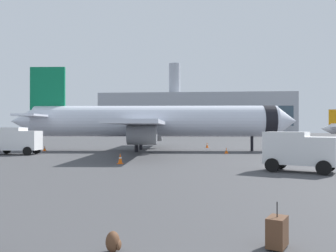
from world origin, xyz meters
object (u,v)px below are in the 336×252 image
(airplane_at_gate, at_px, (153,121))
(traveller_backpack, at_px, (113,242))
(safety_cone_mid, at_px, (45,148))
(cargo_van, at_px, (299,150))
(safety_cone_far, at_px, (226,151))
(rolling_suitcase, at_px, (277,232))
(safety_cone_outer, at_px, (207,145))
(service_truck, at_px, (16,140))
(safety_cone_near, at_px, (120,159))

(airplane_at_gate, relative_size, traveller_backpack, 74.45)
(safety_cone_mid, height_order, traveller_backpack, safety_cone_mid)
(cargo_van, distance_m, safety_cone_far, 16.92)
(cargo_van, distance_m, rolling_suitcase, 15.88)
(safety_cone_far, height_order, safety_cone_outer, safety_cone_outer)
(airplane_at_gate, height_order, traveller_backpack, airplane_at_gate)
(airplane_at_gate, relative_size, service_truck, 7.35)
(cargo_van, xyz_separation_m, rolling_suitcase, (-4.63, -15.16, -1.06))
(cargo_van, bearing_deg, rolling_suitcase, -106.98)
(service_truck, xyz_separation_m, safety_cone_near, (13.29, -8.79, -1.19))
(cargo_van, distance_m, safety_cone_near, 13.40)
(safety_cone_outer, relative_size, traveller_backpack, 1.62)
(airplane_at_gate, bearing_deg, safety_cone_outer, 46.83)
(service_truck, xyz_separation_m, cargo_van, (25.99, -12.92, -0.16))
(safety_cone_mid, xyz_separation_m, traveller_backpack, (17.02, -34.56, -0.10))
(service_truck, distance_m, safety_cone_near, 15.98)
(cargo_van, bearing_deg, safety_cone_near, 162.01)
(safety_cone_near, bearing_deg, service_truck, 146.51)
(airplane_at_gate, height_order, cargo_van, airplane_at_gate)
(safety_cone_outer, bearing_deg, rolling_suitcase, -89.08)
(service_truck, height_order, safety_cone_mid, service_truck)
(safety_cone_far, distance_m, safety_cone_outer, 11.29)
(airplane_at_gate, bearing_deg, safety_cone_far, -23.52)
(airplane_at_gate, bearing_deg, cargo_van, -59.08)
(safety_cone_outer, distance_m, rolling_suitcase, 42.83)
(safety_cone_near, relative_size, safety_cone_mid, 1.26)
(rolling_suitcase, bearing_deg, traveller_backpack, -171.10)
(cargo_van, height_order, safety_cone_far, cargo_van)
(safety_cone_mid, relative_size, traveller_backpack, 1.39)
(safety_cone_near, bearing_deg, safety_cone_mid, 130.96)
(rolling_suitcase, bearing_deg, airplane_at_gate, 102.02)
(cargo_van, bearing_deg, service_truck, 153.57)
(service_truck, height_order, cargo_van, service_truck)
(cargo_van, bearing_deg, airplane_at_gate, 120.92)
(safety_cone_near, xyz_separation_m, rolling_suitcase, (8.08, -19.28, -0.02))
(cargo_van, distance_m, safety_cone_mid, 31.66)
(safety_cone_far, bearing_deg, airplane_at_gate, 156.48)
(safety_cone_mid, height_order, safety_cone_far, safety_cone_mid)
(rolling_suitcase, bearing_deg, cargo_van, 73.02)
(airplane_at_gate, height_order, safety_cone_near, airplane_at_gate)
(safety_cone_far, xyz_separation_m, traveller_backpack, (-5.01, -32.28, -0.10))
(traveller_backpack, bearing_deg, cargo_van, 61.84)
(cargo_van, bearing_deg, safety_cone_far, 101.71)
(airplane_at_gate, distance_m, service_truck, 15.81)
(airplane_at_gate, xyz_separation_m, safety_cone_outer, (6.87, 7.32, -3.27))
(safety_cone_near, height_order, rolling_suitcase, rolling_suitcase)
(airplane_at_gate, distance_m, rolling_suitcase, 36.44)
(cargo_van, relative_size, safety_cone_mid, 7.23)
(safety_cone_near, relative_size, rolling_suitcase, 0.76)
(safety_cone_far, bearing_deg, safety_cone_near, -126.80)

